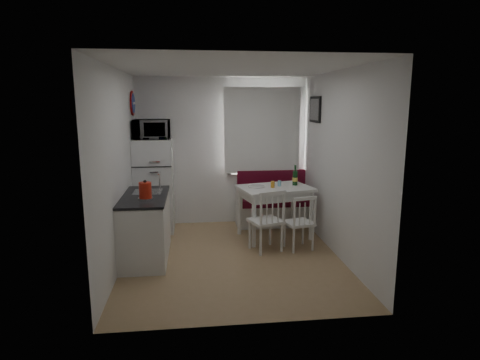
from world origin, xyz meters
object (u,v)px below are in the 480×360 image
object	(u,v)px
fridge	(154,185)
microwave	(152,129)
chair_right	(301,217)
wine_bottle	(295,175)
kettle	(145,190)
kitchen_counter	(146,226)
bench	(274,207)
chair_left	(267,214)
dining_table	(275,193)

from	to	relation	value
fridge	microwave	bearing A→B (deg)	-90.00
chair_right	microwave	xyz separation A→B (m)	(-2.20, 1.19, 1.22)
fridge	wine_bottle	world-z (taller)	fridge
kettle	wine_bottle	xyz separation A→B (m)	(2.27, 1.03, -0.03)
kitchen_counter	fridge	xyz separation A→B (m)	(0.02, 1.24, 0.33)
fridge	wine_bottle	xyz separation A→B (m)	(2.30, -0.49, 0.22)
bench	chair_right	world-z (taller)	bench
chair_left	chair_right	distance (m)	0.50
kitchen_counter	dining_table	xyz separation A→B (m)	(1.97, 0.66, 0.29)
chair_left	fridge	bearing A→B (deg)	123.93
dining_table	kettle	size ratio (longest dim) A/B	4.85
dining_table	chair_right	distance (m)	0.74
bench	dining_table	xyz separation A→B (m)	(-0.13, -0.70, 0.42)
wine_bottle	chair_right	bearing A→B (deg)	-97.54
wine_bottle	chair_left	bearing A→B (deg)	-128.08
bench	microwave	world-z (taller)	microwave
chair_left	kettle	distance (m)	1.75
bench	chair_left	world-z (taller)	bench
chair_left	chair_right	xyz separation A→B (m)	(0.50, 0.01, -0.06)
chair_left	bench	bearing A→B (deg)	54.87
chair_left	kettle	xyz separation A→B (m)	(-1.67, -0.27, 0.45)
kettle	wine_bottle	distance (m)	2.50
bench	chair_left	bearing A→B (deg)	-105.44
chair_right	kettle	size ratio (longest dim) A/B	1.80
bench	dining_table	size ratio (longest dim) A/B	1.07
kitchen_counter	dining_table	bearing A→B (deg)	18.39
bench	fridge	xyz separation A→B (m)	(-2.08, -0.11, 0.47)
kitchen_counter	microwave	world-z (taller)	microwave
chair_left	wine_bottle	xyz separation A→B (m)	(0.60, 0.77, 0.43)
dining_table	fridge	distance (m)	2.04
chair_left	wine_bottle	distance (m)	1.06
chair_left	wine_bottle	bearing A→B (deg)	32.23
kitchen_counter	wine_bottle	xyz separation A→B (m)	(2.32, 0.76, 0.55)
kitchen_counter	fridge	bearing A→B (deg)	89.10
chair_right	bench	bearing A→B (deg)	81.62
wine_bottle	microwave	bearing A→B (deg)	169.22
bench	chair_right	bearing A→B (deg)	-84.82
chair_right	kitchen_counter	bearing A→B (deg)	166.44
chair_right	kettle	bearing A→B (deg)	173.66
chair_left	dining_table	bearing A→B (deg)	49.73
bench	microwave	bearing A→B (deg)	-175.57
bench	dining_table	distance (m)	0.83
microwave	chair_right	bearing A→B (deg)	-28.47
microwave	kettle	world-z (taller)	microwave
fridge	chair_right	bearing A→B (deg)	-29.46
dining_table	microwave	distance (m)	2.25
chair_left	fridge	size ratio (longest dim) A/B	0.35
bench	kettle	xyz separation A→B (m)	(-2.05, -1.63, 0.71)
bench	microwave	xyz separation A→B (m)	(-2.08, -0.16, 1.41)
kettle	chair_right	bearing A→B (deg)	7.23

